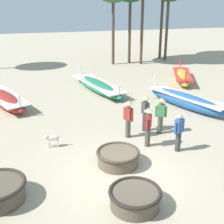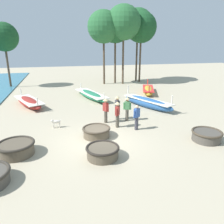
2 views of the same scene
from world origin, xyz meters
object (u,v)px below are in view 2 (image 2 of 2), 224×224
(fisherman_with_hat, at_px, (117,106))
(dog, at_px, (56,122))
(fisherman_hauling, at_px, (127,107))
(tree_left_mid, at_px, (141,27))
(coracle_tilted, at_px, (103,152))
(tree_right_mid, at_px, (104,27))
(fisherman_by_coracle, at_px, (106,109))
(fisherman_standing_left, at_px, (117,113))
(long_boat_blue_hull, at_px, (91,95))
(coracle_weathered, at_px, (207,135))
(long_boat_ochre_hull, at_px, (147,103))
(tree_tall_back, at_px, (138,25))
(fisherman_standing_right, at_px, (137,117))
(tree_leftmost, at_px, (124,23))
(long_boat_green_hull, at_px, (29,102))
(tree_center, at_px, (115,27))
(long_boat_white_hull, at_px, (148,90))
(tree_rightmost, at_px, (4,37))
(coracle_upturned, at_px, (16,148))
(coracle_far_right, at_px, (96,132))

(fisherman_with_hat, distance_m, dog, 4.26)
(fisherman_hauling, bearing_deg, tree_left_mid, 66.80)
(coracle_tilted, distance_m, tree_right_mid, 20.14)
(fisherman_by_coracle, relative_size, fisherman_standing_left, 1.00)
(fisherman_standing_left, bearing_deg, long_boat_blue_hull, 93.78)
(coracle_tilted, bearing_deg, coracle_weathered, 4.90)
(long_boat_ochre_hull, xyz_separation_m, fisherman_by_coracle, (-4.07, -2.71, 0.54))
(fisherman_by_coracle, height_order, tree_tall_back, tree_tall_back)
(fisherman_standing_right, xyz_separation_m, tree_leftmost, (3.52, 15.29, 6.56))
(long_boat_green_hull, bearing_deg, tree_right_mid, 46.47)
(long_boat_ochre_hull, height_order, fisherman_hauling, fisherman_hauling)
(long_boat_blue_hull, xyz_separation_m, tree_center, (4.24, 7.47, 6.65))
(long_boat_white_hull, relative_size, fisherman_standing_left, 2.67)
(tree_center, relative_size, tree_leftmost, 0.94)
(fisherman_standing_right, distance_m, tree_rightmost, 19.78)
(tree_rightmost, bearing_deg, coracle_weathered, -54.26)
(coracle_tilted, height_order, fisherman_standing_right, fisherman_standing_right)
(fisherman_with_hat, relative_size, tree_left_mid, 0.19)
(tree_right_mid, bearing_deg, coracle_upturned, -114.10)
(coracle_weathered, xyz_separation_m, fisherman_hauling, (-3.28, 4.08, 0.65))
(fisherman_by_coracle, relative_size, fisherman_hauling, 1.00)
(dog, height_order, tree_tall_back, tree_tall_back)
(fisherman_hauling, bearing_deg, tree_rightmost, 124.85)
(long_boat_green_hull, bearing_deg, fisherman_standing_right, -45.09)
(fisherman_hauling, height_order, dog, fisherman_hauling)
(coracle_far_right, height_order, long_boat_white_hull, long_boat_white_hull)
(long_boat_white_hull, xyz_separation_m, tree_leftmost, (-1.08, 5.95, 7.07))
(long_boat_blue_hull, xyz_separation_m, tree_right_mid, (2.71, 7.15, 6.61))
(fisherman_hauling, xyz_separation_m, tree_rightmost, (-10.12, 14.53, 4.75))
(coracle_far_right, bearing_deg, long_boat_blue_hull, 83.66)
(coracle_weathered, height_order, fisherman_by_coracle, fisherman_by_coracle)
(long_boat_green_hull, distance_m, fisherman_hauling, 8.84)
(long_boat_ochre_hull, xyz_separation_m, tree_leftmost, (1.03, 10.93, 6.98))
(fisherman_hauling, bearing_deg, coracle_weathered, -51.24)
(long_boat_green_hull, xyz_separation_m, long_boat_blue_hull, (5.50, 1.50, -0.03))
(fisherman_by_coracle, bearing_deg, fisherman_with_hat, 27.04)
(long_boat_white_hull, bearing_deg, long_boat_green_hull, -169.07)
(tree_center, height_order, tree_leftmost, tree_leftmost)
(long_boat_ochre_hull, relative_size, tree_left_mid, 0.57)
(tree_tall_back, xyz_separation_m, tree_right_mid, (-4.82, -1.40, -0.42))
(tree_left_mid, bearing_deg, tree_leftmost, -159.16)
(fisherman_hauling, bearing_deg, coracle_far_right, -139.01)
(coracle_far_right, distance_m, coracle_tilted, 2.43)
(long_boat_ochre_hull, bearing_deg, coracle_weathered, -84.10)
(tree_center, bearing_deg, long_boat_blue_hull, -119.60)
(coracle_upturned, xyz_separation_m, long_boat_white_hull, (11.23, 11.01, -0.01))
(fisherman_by_coracle, xyz_separation_m, dog, (-3.25, -0.16, -0.59))
(fisherman_with_hat, bearing_deg, long_boat_white_hull, 53.93)
(long_boat_ochre_hull, height_order, tree_left_mid, tree_left_mid)
(long_boat_green_hull, relative_size, fisherman_by_coracle, 2.86)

